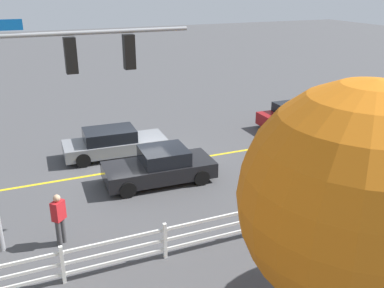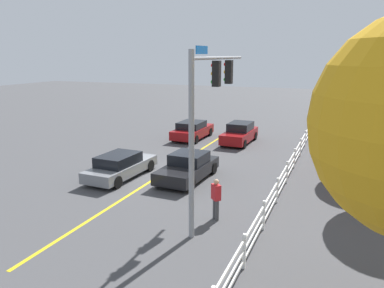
% 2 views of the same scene
% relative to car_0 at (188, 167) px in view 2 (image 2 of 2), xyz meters
% --- Properties ---
extents(ground_plane, '(120.00, 120.00, 0.00)m').
position_rel_car_0_xyz_m(ground_plane, '(0.21, -1.66, -0.66)').
color(ground_plane, '#444447').
extents(lane_center_stripe, '(28.00, 0.16, 0.01)m').
position_rel_car_0_xyz_m(lane_center_stripe, '(-3.79, -1.66, -0.66)').
color(lane_center_stripe, gold).
rests_on(lane_center_stripe, ground_plane).
extents(signal_assembly, '(6.16, 0.38, 6.72)m').
position_rel_car_0_xyz_m(signal_assembly, '(4.25, 2.64, 4.03)').
color(signal_assembly, gray).
rests_on(signal_assembly, ground_plane).
extents(car_0, '(4.46, 2.13, 1.40)m').
position_rel_car_0_xyz_m(car_0, '(0.00, 0.00, 0.00)').
color(car_0, black).
rests_on(car_0, ground_plane).
extents(car_1, '(4.47, 1.91, 1.52)m').
position_rel_car_0_xyz_m(car_1, '(-9.34, 0.27, 0.07)').
color(car_1, maroon).
rests_on(car_1, ground_plane).
extents(car_2, '(4.54, 2.05, 1.39)m').
position_rel_car_0_xyz_m(car_2, '(-9.34, -3.53, 0.02)').
color(car_2, maroon).
rests_on(car_2, ground_plane).
extents(car_3, '(4.72, 2.03, 1.32)m').
position_rel_car_0_xyz_m(car_3, '(1.09, -3.44, -0.01)').
color(car_3, slate).
rests_on(car_3, ground_plane).
extents(pedestrian, '(0.47, 0.47, 1.69)m').
position_rel_car_0_xyz_m(pedestrian, '(4.26, 2.99, 0.27)').
color(pedestrian, '#3F3F42').
rests_on(pedestrian, ground_plane).
extents(white_rail_fence, '(26.10, 0.10, 1.15)m').
position_rel_car_0_xyz_m(white_rail_fence, '(-2.79, 4.92, -0.06)').
color(white_rail_fence, white).
rests_on(white_rail_fence, ground_plane).
extents(tree_0, '(3.95, 3.95, 5.74)m').
position_rel_car_0_xyz_m(tree_0, '(-4.95, 9.06, 3.09)').
color(tree_0, brown).
rests_on(tree_0, ground_plane).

